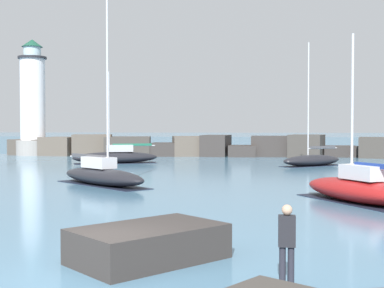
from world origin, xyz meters
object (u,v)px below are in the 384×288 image
(lighthouse, at_px, (33,105))
(person_on_rocks, at_px, (287,240))
(sailboat_moored_2, at_px, (116,157))
(sailboat_moored_3, at_px, (312,160))
(sailboat_moored_1, at_px, (360,189))
(sailboat_moored_0, at_px, (102,174))

(lighthouse, xyz_separation_m, person_on_rocks, (27.78, -49.23, -5.00))
(sailboat_moored_2, xyz_separation_m, sailboat_moored_3, (17.74, -0.97, -0.09))
(lighthouse, relative_size, sailboat_moored_1, 1.81)
(lighthouse, bearing_deg, sailboat_moored_0, -59.59)
(lighthouse, distance_m, sailboat_moored_0, 35.89)
(sailboat_moored_0, xyz_separation_m, sailboat_moored_3, (13.51, 17.04, -0.07))
(person_on_rocks, bearing_deg, sailboat_moored_3, 84.09)
(sailboat_moored_1, relative_size, sailboat_moored_2, 0.90)
(sailboat_moored_2, relative_size, sailboat_moored_3, 0.80)
(sailboat_moored_1, bearing_deg, sailboat_moored_3, 90.27)
(person_on_rocks, bearing_deg, sailboat_moored_1, 73.95)
(sailboat_moored_2, distance_m, person_on_rocks, 39.24)
(sailboat_moored_2, bearing_deg, person_on_rocks, -69.02)
(lighthouse, height_order, sailboat_moored_1, lighthouse)
(person_on_rocks, bearing_deg, sailboat_moored_0, 117.81)
(lighthouse, bearing_deg, person_on_rocks, -60.56)
(lighthouse, relative_size, sailboat_moored_0, 1.27)
(lighthouse, height_order, sailboat_moored_2, lighthouse)
(sailboat_moored_0, bearing_deg, person_on_rocks, -62.19)
(sailboat_moored_3, height_order, person_on_rocks, sailboat_moored_3)
(sailboat_moored_1, bearing_deg, sailboat_moored_2, 127.28)
(sailboat_moored_1, xyz_separation_m, person_on_rocks, (-3.79, -13.19, 0.36))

